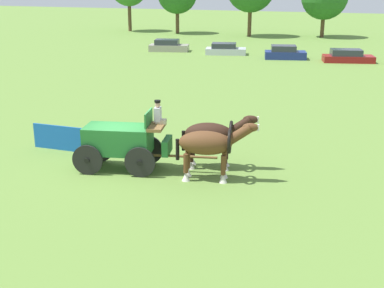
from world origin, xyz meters
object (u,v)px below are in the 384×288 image
(parked_vehicle_a, at_px, (168,46))
(parked_vehicle_d, at_px, (347,57))
(parked_vehicle_b, at_px, (225,49))
(parked_vehicle_c, at_px, (285,53))
(show_wagon, at_px, (122,141))
(draft_horse_off, at_px, (209,145))
(draft_horse_near, at_px, (213,136))

(parked_vehicle_a, height_order, parked_vehicle_d, parked_vehicle_a)
(parked_vehicle_b, xyz_separation_m, parked_vehicle_c, (6.21, -0.96, 0.06))
(parked_vehicle_b, bearing_deg, show_wagon, -79.44)
(draft_horse_off, bearing_deg, parked_vehicle_a, 115.82)
(parked_vehicle_a, distance_m, parked_vehicle_c, 12.62)
(draft_horse_near, relative_size, parked_vehicle_a, 0.66)
(draft_horse_off, xyz_separation_m, parked_vehicle_c, (-3.49, 31.99, -0.82))
(show_wagon, relative_size, draft_horse_near, 1.89)
(show_wagon, bearing_deg, parked_vehicle_a, 110.58)
(show_wagon, bearing_deg, parked_vehicle_c, 89.93)
(show_wagon, distance_m, parked_vehicle_c, 32.16)
(show_wagon, bearing_deg, draft_horse_off, 2.70)
(show_wagon, relative_size, parked_vehicle_a, 1.25)
(draft_horse_off, distance_m, parked_vehicle_a, 36.87)
(parked_vehicle_a, bearing_deg, show_wagon, -69.42)
(show_wagon, height_order, parked_vehicle_b, show_wagon)
(show_wagon, distance_m, draft_horse_off, 3.54)
(draft_horse_off, height_order, parked_vehicle_a, draft_horse_off)
(show_wagon, relative_size, parked_vehicle_c, 1.32)
(draft_horse_off, bearing_deg, draft_horse_near, 103.56)
(draft_horse_off, xyz_separation_m, parked_vehicle_d, (2.25, 32.02, -0.87))
(draft_horse_off, relative_size, parked_vehicle_c, 0.71)
(parked_vehicle_a, relative_size, parked_vehicle_d, 0.91)
(draft_horse_near, relative_size, parked_vehicle_d, 0.60)
(show_wagon, xyz_separation_m, parked_vehicle_b, (-6.17, 33.11, -0.68))
(show_wagon, xyz_separation_m, draft_horse_off, (3.53, 0.17, 0.20))
(parked_vehicle_a, height_order, parked_vehicle_b, parked_vehicle_a)
(parked_vehicle_d, bearing_deg, parked_vehicle_b, 175.55)
(draft_horse_near, height_order, parked_vehicle_b, draft_horse_near)
(parked_vehicle_a, bearing_deg, parked_vehicle_c, -5.42)
(parked_vehicle_d, bearing_deg, draft_horse_off, -94.02)
(parked_vehicle_c, relative_size, parked_vehicle_d, 0.86)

